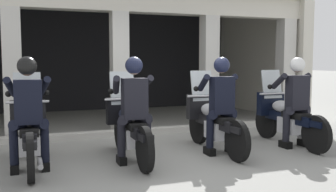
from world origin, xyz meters
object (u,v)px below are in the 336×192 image
Objects in this scene: police_officer_far_left at (28,104)px; motorcycle_far_right at (285,117)px; police_officer_center_left at (134,101)px; motorcycle_far_left at (29,132)px; police_officer_far_right at (296,94)px; police_officer_center_right at (221,97)px; motorcycle_center_right at (213,121)px; motorcycle_center_left at (129,127)px.

motorcycle_far_right is at bearing 5.22° from police_officer_far_left.
motorcycle_far_left is at bearing 164.41° from police_officer_center_left.
police_officer_far_left is at bearing -177.60° from motorcycle_far_right.
police_officer_center_left is 2.95m from police_officer_far_right.
motorcycle_far_left is 1.57m from police_officer_center_left.
police_officer_center_right reaches higher than motorcycle_far_right.
motorcycle_far_right is at bearing 1.55° from motorcycle_far_left.
police_officer_far_left is 4.42m from police_officer_far_right.
motorcycle_far_left is 0.52m from police_officer_far_left.
motorcycle_far_left is 1.00× the size of motorcycle_center_right.
police_officer_far_left is (-0.00, -0.28, 0.44)m from motorcycle_far_left.
police_officer_far_right is at bearing -7.06° from motorcycle_center_left.
motorcycle_center_left is 1.00× the size of motorcycle_center_right.
police_officer_center_right is 1.00× the size of police_officer_far_right.
motorcycle_far_left is 1.29× the size of police_officer_center_left.
police_officer_center_left is (-0.00, -0.28, 0.44)m from motorcycle_center_left.
motorcycle_center_right is 1.00× the size of motorcycle_far_right.
police_officer_center_left is 1.57m from motorcycle_center_right.
motorcycle_center_left and motorcycle_far_right have the same top height.
police_officer_far_left is 1.55m from motorcycle_center_left.
motorcycle_center_right is at bearing 178.62° from motorcycle_far_right.
motorcycle_center_left is 2.99m from police_officer_far_right.
police_officer_center_right is at bearing -0.36° from police_officer_center_left.
motorcycle_far_left is 1.29× the size of police_officer_center_right.
police_officer_far_left is at bearing 177.19° from police_officer_center_right.
police_officer_center_left is 1.00× the size of police_officer_far_right.
motorcycle_center_right is (2.95, -0.01, 0.00)m from motorcycle_far_left.
motorcycle_far_right is (4.42, 0.27, -0.44)m from police_officer_far_left.
police_officer_far_right reaches higher than motorcycle_center_left.
police_officer_far_left is at bearing -177.31° from motorcycle_center_right.
motorcycle_center_right is 1.47m from motorcycle_far_right.
motorcycle_far_right is at bearing 3.94° from police_officer_center_left.
police_officer_far_left is 2.95m from police_officer_center_right.
police_officer_far_right is (1.47, -0.01, 0.00)m from police_officer_center_right.
motorcycle_far_left is at bearing 91.52° from police_officer_far_left.
motorcycle_center_right is at bearing 87.10° from police_officer_center_right.
motorcycle_center_left is 1.00× the size of motorcycle_far_right.
motorcycle_center_left is at bearing 174.31° from police_officer_far_right.
police_officer_far_left and police_officer_center_right have the same top height.
police_officer_center_right reaches higher than motorcycle_center_right.
police_officer_center_right is at bearing -92.90° from motorcycle_center_right.
motorcycle_center_left is (1.47, 0.22, -0.44)m from police_officer_far_left.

